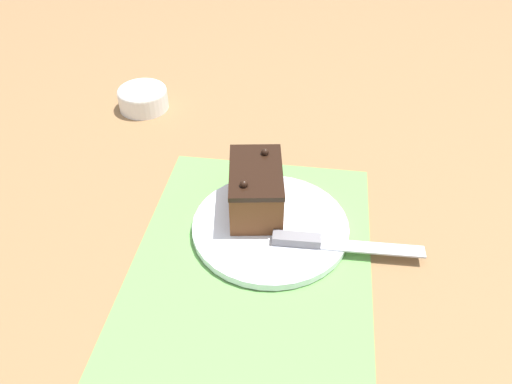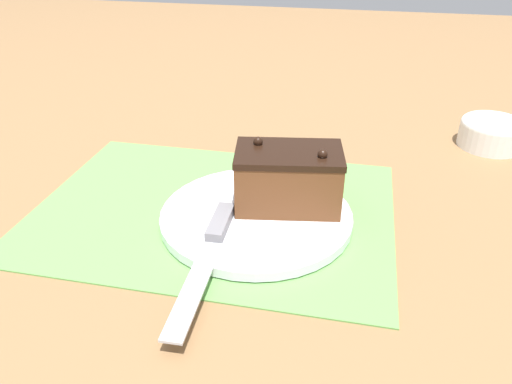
% 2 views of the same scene
% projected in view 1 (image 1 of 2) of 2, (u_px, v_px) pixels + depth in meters
% --- Properties ---
extents(ground_plane, '(3.00, 3.00, 0.00)m').
position_uv_depth(ground_plane, '(252.00, 259.00, 0.72)').
color(ground_plane, olive).
extents(placemat_woven, '(0.46, 0.34, 0.00)m').
position_uv_depth(placemat_woven, '(252.00, 258.00, 0.72)').
color(placemat_woven, '#609E4C').
rests_on(placemat_woven, ground_plane).
extents(cake_plate, '(0.24, 0.24, 0.01)m').
position_uv_depth(cake_plate, '(270.00, 227.00, 0.76)').
color(cake_plate, white).
rests_on(cake_plate, placemat_woven).
extents(chocolate_cake, '(0.14, 0.10, 0.08)m').
position_uv_depth(chocolate_cake, '(256.00, 189.00, 0.76)').
color(chocolate_cake, brown).
rests_on(chocolate_cake, cake_plate).
extents(serving_knife, '(0.03, 0.22, 0.01)m').
position_uv_depth(serving_knife, '(322.00, 242.00, 0.72)').
color(serving_knife, slate).
rests_on(serving_knife, cake_plate).
extents(small_bowl, '(0.10, 0.10, 0.05)m').
position_uv_depth(small_bowl, '(143.00, 97.00, 1.03)').
color(small_bowl, white).
rests_on(small_bowl, ground_plane).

